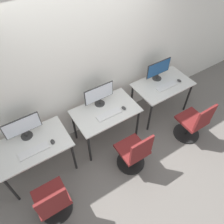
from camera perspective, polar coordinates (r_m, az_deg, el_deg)
name	(u,v)px	position (r m, az deg, el deg)	size (l,w,h in m)	color
ground_plane	(116,149)	(4.03, 1.03, -9.66)	(20.00, 20.00, 0.00)	slate
wall_back	(89,63)	(3.48, -5.98, 12.56)	(12.00, 0.05, 2.80)	silver
desk_left	(33,148)	(3.47, -19.95, -8.93)	(1.08, 0.66, 0.73)	silver
monitor_left	(23,127)	(3.37, -22.29, -3.67)	(0.53, 0.17, 0.39)	#2D2D2D
keyboard_left	(34,151)	(3.32, -19.70, -9.56)	(0.43, 0.13, 0.02)	silver
mouse_left	(53,142)	(3.32, -15.26, -7.47)	(0.06, 0.09, 0.03)	#333333
office_chair_left	(54,203)	(3.32, -15.03, -21.87)	(0.48, 0.48, 0.88)	black
desk_center	(106,114)	(3.68, -1.67, -0.54)	(1.08, 0.66, 0.73)	silver
monitor_center	(99,95)	(3.58, -3.38, 4.59)	(0.53, 0.17, 0.39)	#2D2D2D
keyboard_center	(109,114)	(3.54, -0.77, -0.62)	(0.43, 0.13, 0.02)	silver
mouse_center	(124,108)	(3.63, 3.10, 1.04)	(0.06, 0.09, 0.03)	#333333
office_chair_center	(134,154)	(3.57, 5.73, -10.75)	(0.48, 0.48, 0.88)	black
desk_right	(162,87)	(4.27, 13.01, 6.32)	(1.08, 0.66, 0.73)	silver
monitor_right	(158,69)	(4.18, 12.04, 10.83)	(0.53, 0.17, 0.39)	#2D2D2D
keyboard_right	(167,86)	(4.16, 14.09, 6.56)	(0.43, 0.13, 0.02)	silver
mouse_right	(179,81)	(4.34, 17.16, 7.84)	(0.06, 0.09, 0.03)	#333333
office_chair_right	(193,124)	(4.17, 20.42, -2.91)	(0.48, 0.48, 0.88)	black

